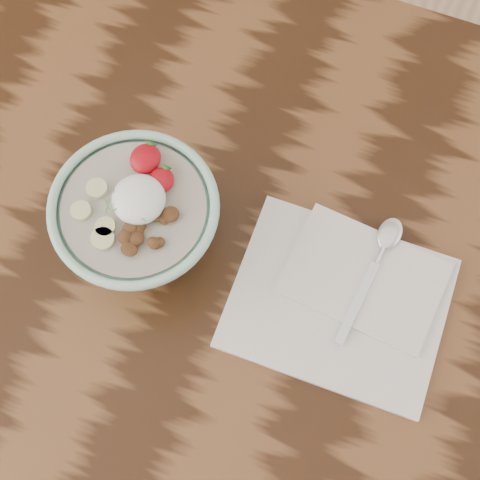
# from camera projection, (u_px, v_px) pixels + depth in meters

# --- Properties ---
(table) EXTENTS (1.60, 0.90, 0.75)m
(table) POSITION_uv_depth(u_px,v_px,m) (222.00, 247.00, 1.00)
(table) COLOR black
(table) RESTS_ON ground
(breakfast_bowl) EXTENTS (0.21, 0.21, 0.14)m
(breakfast_bowl) POSITION_uv_depth(u_px,v_px,m) (139.00, 220.00, 0.84)
(breakfast_bowl) COLOR #A0D7BB
(breakfast_bowl) RESTS_ON table
(napkin) EXTENTS (0.28, 0.23, 0.02)m
(napkin) POSITION_uv_depth(u_px,v_px,m) (344.00, 298.00, 0.87)
(napkin) COLOR silver
(napkin) RESTS_ON table
(spoon) EXTENTS (0.04, 0.19, 0.01)m
(spoon) POSITION_uv_depth(u_px,v_px,m) (382.00, 250.00, 0.88)
(spoon) COLOR silver
(spoon) RESTS_ON napkin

